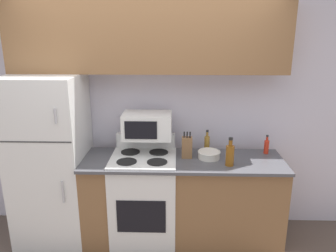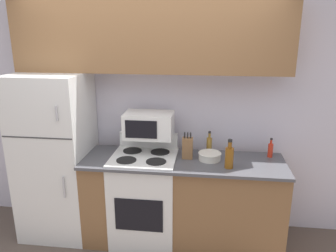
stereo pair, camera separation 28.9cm
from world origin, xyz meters
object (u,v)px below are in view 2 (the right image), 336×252
(refrigerator, at_px, (56,156))
(bowl, at_px, (210,156))
(stove, at_px, (145,197))
(bottle_hot_sauce, at_px, (270,150))
(microwave, at_px, (149,125))
(bottle_vinegar, at_px, (209,145))
(knife_block, at_px, (187,148))
(bottle_whiskey, at_px, (229,157))

(refrigerator, distance_m, bowl, 1.63)
(stove, xyz_separation_m, bottle_hot_sauce, (1.27, 0.18, 0.52))
(microwave, distance_m, bottle_vinegar, 0.66)
(stove, relative_size, bottle_vinegar, 4.61)
(bottle_vinegar, distance_m, bottle_hot_sauce, 0.62)
(refrigerator, relative_size, bowl, 7.65)
(microwave, bearing_deg, knife_block, -11.07)
(microwave, height_order, knife_block, microwave)
(bottle_vinegar, xyz_separation_m, bottle_whiskey, (0.19, -0.35, 0.02))
(stove, relative_size, bottle_whiskey, 3.95)
(bottle_hot_sauce, bearing_deg, bottle_whiskey, -142.72)
(refrigerator, xyz_separation_m, bottle_hot_sauce, (2.23, 0.13, 0.13))
(bottle_vinegar, distance_m, bottle_whiskey, 0.40)
(knife_block, bearing_deg, refrigerator, 179.69)
(bottle_hot_sauce, relative_size, bottle_whiskey, 0.71)
(microwave, bearing_deg, refrigerator, -175.91)
(bottle_vinegar, relative_size, bottle_whiskey, 0.86)
(stove, distance_m, knife_block, 0.70)
(bottle_vinegar, bearing_deg, knife_block, -142.44)
(bowl, relative_size, bottle_vinegar, 0.96)
(stove, bearing_deg, bottle_hot_sauce, 8.26)
(knife_block, height_order, bottle_whiskey, bottle_whiskey)
(stove, distance_m, bowl, 0.82)
(stove, relative_size, bottle_hot_sauce, 5.54)
(bowl, distance_m, bottle_whiskey, 0.26)
(microwave, relative_size, knife_block, 1.79)
(bottle_vinegar, bearing_deg, microwave, -172.04)
(stove, height_order, microwave, microwave)
(refrigerator, distance_m, bottle_vinegar, 1.63)
(stove, bearing_deg, microwave, 74.85)
(bottle_hot_sauce, bearing_deg, knife_block, -170.61)
(stove, bearing_deg, bowl, 2.86)
(bowl, distance_m, bottle_hot_sauce, 0.63)
(stove, distance_m, bottle_vinegar, 0.87)
(knife_block, relative_size, bottle_whiskey, 0.98)
(bottle_vinegar, bearing_deg, bottle_hot_sauce, -2.57)
(bottle_hot_sauce, bearing_deg, bottle_vinegar, 177.43)
(bottle_hot_sauce, distance_m, bottle_whiskey, 0.54)
(stove, distance_m, microwave, 0.76)
(microwave, relative_size, bottle_vinegar, 2.05)
(refrigerator, distance_m, stove, 1.04)
(microwave, bearing_deg, bottle_whiskey, -18.46)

